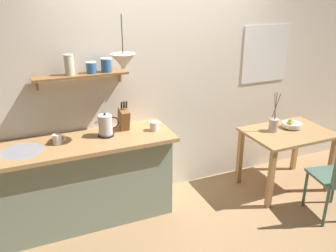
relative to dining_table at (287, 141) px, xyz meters
name	(u,v)px	position (x,y,z in m)	size (l,w,h in m)	color
ground_plane	(185,213)	(-1.34, -0.04, -0.61)	(14.00, 14.00, 0.00)	#A87F56
back_wall	(179,78)	(-1.14, 0.61, 0.74)	(6.80, 0.11, 2.70)	silver
kitchen_counter	(85,181)	(-2.34, 0.28, -0.15)	(1.83, 0.63, 0.92)	gray
wall_shelf	(85,70)	(-2.21, 0.46, 0.95)	(0.91, 0.20, 0.33)	brown
dining_table	(287,141)	(0.00, 0.00, 0.00)	(0.98, 0.70, 0.73)	tan
fruit_bowl	(292,124)	(0.11, 0.08, 0.17)	(0.23, 0.23, 0.12)	silver
twig_vase	(274,124)	(-0.16, 0.08, 0.20)	(0.11, 0.11, 0.47)	#B7B2A8
electric_kettle	(106,126)	(-2.08, 0.29, 0.41)	(0.25, 0.16, 0.24)	black
knife_block	(124,118)	(-1.87, 0.38, 0.43)	(0.09, 0.20, 0.32)	brown
coffee_mug_by_sink	(57,139)	(-2.56, 0.28, 0.35)	(0.12, 0.08, 0.10)	white
coffee_mug_spare	(154,126)	(-1.59, 0.24, 0.35)	(0.13, 0.09, 0.10)	white
pendant_lamp	(123,61)	(-1.92, 0.12, 1.07)	(0.23, 0.23, 0.48)	black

